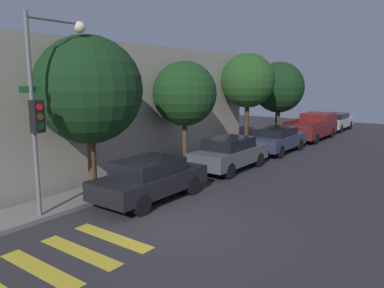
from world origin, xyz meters
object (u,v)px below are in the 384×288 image
Objects in this scene: pickup_truck at (313,126)px; sedan_tail_of_row at (335,121)px; tree_midblock at (185,94)px; tree_far_end at (248,81)px; sedan_middle at (230,153)px; sedan_near_corner at (150,178)px; tree_behind_truck at (279,87)px; sedan_far_end at (277,139)px; tree_near_corner at (89,90)px; traffic_light_pole at (46,93)px.

sedan_tail_of_row is at bearing 0.00° from pickup_truck.
pickup_truck is 1.11× the size of tree_midblock.
tree_far_end reaches higher than tree_midblock.
tree_far_end is at bearing 162.35° from pickup_truck.
sedan_middle reaches higher than sedan_tail_of_row.
sedan_middle is 0.80× the size of pickup_truck.
sedan_middle is 0.89× the size of tree_midblock.
sedan_near_corner is 0.81× the size of tree_behind_truck.
tree_far_end is at bearing 170.53° from sedan_tail_of_row.
pickup_truck is at bearing -17.65° from tree_far_end.
tree_far_end is 4.46m from tree_behind_truck.
sedan_middle is at bearing -180.00° from sedan_tail_of_row.
tree_near_corner is (-11.30, 1.90, 2.94)m from sedan_far_end.
tree_near_corner is (-17.25, 1.90, 2.83)m from pickup_truck.
tree_midblock is (-11.94, 1.90, 2.54)m from pickup_truck.
pickup_truck is 0.98× the size of tree_near_corner.
sedan_tail_of_row is 17.67m from tree_midblock.
sedan_middle is 0.98× the size of sedan_far_end.
sedan_far_end is 5.95m from pickup_truck.
pickup_truck is at bearing -9.05° from tree_midblock.
tree_behind_truck reaches higher than sedan_tail_of_row.
pickup_truck is at bearing 0.00° from sedan_far_end.
sedan_far_end is 11.38m from sedan_tail_of_row.
traffic_light_pole is at bearing 171.14° from sedan_middle.
tree_far_end is at bearing 0.00° from tree_near_corner.
pickup_truck is 5.42m from sedan_tail_of_row.
pickup_truck is 12.36m from tree_midblock.
sedan_near_corner is 0.93× the size of sedan_tail_of_row.
traffic_light_pole is 4.30m from sedan_near_corner.
sedan_middle is at bearing -180.00° from sedan_far_end.
tree_behind_truck is at bearing 7.31° from sedan_near_corner.
sedan_middle is 0.78× the size of tree_far_end.
sedan_near_corner is at bearing 180.00° from pickup_truck.
tree_near_corner is 5.32m from tree_midblock.
tree_far_end reaches higher than sedan_far_end.
sedan_far_end is 6.82m from tree_midblock.
traffic_light_pole is 1.35× the size of sedan_middle.
sedan_near_corner is 0.76× the size of tree_far_end.
sedan_far_end is at bearing -156.63° from tree_behind_truck.
traffic_light_pole reaches higher than tree_behind_truck.
sedan_near_corner is at bearing 180.00° from sedan_middle.
sedan_tail_of_row is 0.82× the size of tree_far_end.
traffic_light_pole is 8.76m from sedan_middle.
sedan_middle is (8.17, -1.27, -2.90)m from traffic_light_pole.
sedan_tail_of_row is 0.82× the size of tree_near_corner.
sedan_tail_of_row is (11.38, 0.00, -0.01)m from sedan_far_end.
tree_midblock is at bearing 173.75° from sedan_tail_of_row.
sedan_far_end is 0.97× the size of sedan_tail_of_row.
sedan_middle is at bearing -0.00° from sedan_near_corner.
tree_near_corner is 1.13× the size of tree_midblock.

